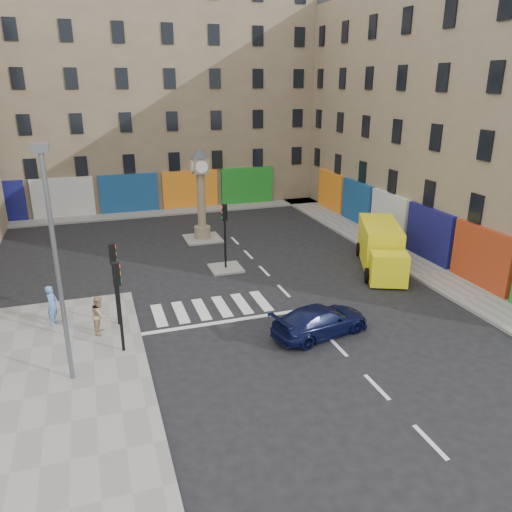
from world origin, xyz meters
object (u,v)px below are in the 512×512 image
yellow_van (381,247)px  pedestrian_blue (52,305)px  clock_pillar (201,188)px  pedestrian_tan (100,315)px  traffic_light_left_near (118,293)px  lamp_post (55,256)px  traffic_light_island (225,226)px  navy_sedan (321,321)px  traffic_light_left_far (114,271)px

yellow_van → pedestrian_blue: size_ratio=3.83×
clock_pillar → pedestrian_tan: (-7.07, -11.96, -2.57)m
traffic_light_left_near → lamp_post: size_ratio=0.45×
traffic_light_island → navy_sedan: bearing=-78.6°
traffic_light_left_far → pedestrian_tan: bearing=-144.0°
traffic_light_left_near → pedestrian_blue: 4.56m
lamp_post → yellow_van: (16.82, 6.80, -3.60)m
traffic_light_left_far → traffic_light_island: 8.30m
traffic_light_left_near → navy_sedan: bearing=-7.1°
traffic_light_left_far → yellow_van: size_ratio=0.54×
yellow_van → traffic_light_left_far: bearing=-144.9°
traffic_light_left_far → pedestrian_tan: 1.90m
traffic_light_left_far → clock_pillar: bearing=61.1°
navy_sedan → pedestrian_blue: (-10.77, 4.33, 0.40)m
traffic_light_left_near → pedestrian_blue: size_ratio=2.07×
clock_pillar → pedestrian_blue: (-8.99, -10.47, -2.51)m
traffic_light_left_far → clock_pillar: size_ratio=0.61×
yellow_van → pedestrian_tan: yellow_van is taller
traffic_light_left_far → clock_pillar: (6.30, 11.40, 0.93)m
lamp_post → pedestrian_tan: lamp_post is taller
traffic_light_left_near → traffic_light_left_far: (0.00, 2.40, 0.00)m
clock_pillar → yellow_van: size_ratio=0.89×
traffic_light_left_near → pedestrian_tan: (-0.77, 1.84, -1.65)m
traffic_light_island → lamp_post: lamp_post is taller
lamp_post → yellow_van: 18.50m
traffic_light_left_far → navy_sedan: traffic_light_left_far is taller
traffic_light_left_near → pedestrian_tan: bearing=112.8°
traffic_light_island → lamp_post: bearing=-131.7°
yellow_van → traffic_light_island: bearing=-171.9°
lamp_post → pedestrian_blue: bearing=99.5°
traffic_light_left_near → clock_pillar: size_ratio=0.61×
traffic_light_left_near → lamp_post: (-1.90, -1.40, 2.17)m
navy_sedan → pedestrian_blue: size_ratio=2.47×
navy_sedan → yellow_van: 9.39m
yellow_van → traffic_light_left_near: bearing=-136.4°
traffic_light_island → navy_sedan: size_ratio=0.84×
lamp_post → clock_pillar: (8.20, 15.20, -1.24)m
traffic_light_left_near → traffic_light_left_far: bearing=90.0°
traffic_light_island → pedestrian_tan: (-7.07, -5.96, -1.62)m
traffic_light_left_far → pedestrian_tan: size_ratio=2.24×
pedestrian_blue → traffic_light_left_near: bearing=-121.2°
clock_pillar → yellow_van: bearing=-44.2°
clock_pillar → yellow_van: (8.62, -8.40, -2.35)m
yellow_van → pedestrian_blue: bearing=-149.6°
pedestrian_blue → pedestrian_tan: bearing=-107.9°
lamp_post → clock_pillar: bearing=61.6°
lamp_post → pedestrian_blue: size_ratio=4.65×
lamp_post → clock_pillar: 17.31m
traffic_light_island → pedestrian_tan: traffic_light_island is taller
traffic_light_left_far → traffic_light_island: (6.30, 5.40, -0.03)m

